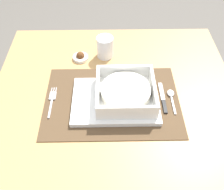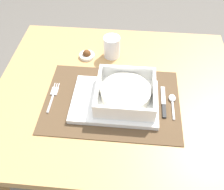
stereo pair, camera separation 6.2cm
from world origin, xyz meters
name	(u,v)px [view 1 (the left image)]	position (x,y,z in m)	size (l,w,h in m)	color
ground_plane	(114,177)	(0.00, 0.00, 0.00)	(6.00, 6.00, 0.00)	#59544C
dining_table	(115,109)	(0.00, 0.00, 0.62)	(0.87, 0.74, 0.73)	#B2844C
placemat	(112,101)	(-0.01, -0.06, 0.73)	(0.46, 0.32, 0.00)	#4C3823
serving_plate	(116,101)	(0.00, -0.06, 0.74)	(0.29, 0.21, 0.02)	white
porridge_bowl	(126,92)	(0.03, -0.05, 0.77)	(0.19, 0.19, 0.06)	white
fork	(52,100)	(-0.22, -0.05, 0.74)	(0.02, 0.13, 0.00)	silver
spoon	(171,95)	(0.19, -0.04, 0.74)	(0.02, 0.11, 0.01)	silver
butter_knife	(163,99)	(0.16, -0.06, 0.74)	(0.01, 0.14, 0.01)	black
drinking_glass	(105,48)	(-0.03, 0.19, 0.77)	(0.07, 0.07, 0.09)	white
condiment_saucer	(80,57)	(-0.13, 0.17, 0.74)	(0.06, 0.06, 0.03)	white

